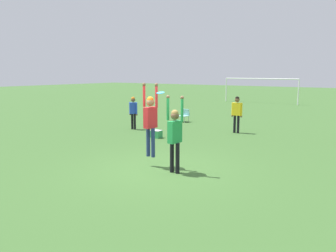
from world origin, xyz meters
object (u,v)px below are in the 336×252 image
object	(u,v)px
person_defending	(175,132)
person_spectator_far	(237,111)
cooler_box	(156,134)
frisbee	(160,93)
person_spectator_near	(133,110)
person_jumping	(150,118)
camping_chair_2	(184,114)

from	to	relation	value
person_defending	person_spectator_far	size ratio (longest dim) A/B	1.28
cooler_box	person_defending	bearing A→B (deg)	-47.14
frisbee	person_spectator_near	size ratio (longest dim) A/B	0.14
person_spectator_near	cooler_box	xyz separation A→B (m)	(2.27, -1.06, -0.83)
frisbee	cooler_box	world-z (taller)	frisbee
person_defending	frisbee	world-z (taller)	frisbee
frisbee	person_spectator_near	world-z (taller)	frisbee
cooler_box	person_jumping	bearing A→B (deg)	-55.21
person_spectator_near	cooler_box	size ratio (longest dim) A/B	3.60
person_defending	cooler_box	distance (m)	5.36
frisbee	person_spectator_far	distance (m)	7.20
person_spectator_near	frisbee	bearing A→B (deg)	-90.53
person_defending	frisbee	size ratio (longest dim) A/B	9.66
camping_chair_2	person_spectator_far	world-z (taller)	person_spectator_far
person_defending	frisbee	bearing A→B (deg)	-77.44
person_spectator_far	cooler_box	xyz separation A→B (m)	(-2.48, -3.15, -0.90)
person_jumping	frisbee	bearing A→B (deg)	-101.27
cooler_box	person_spectator_near	bearing A→B (deg)	154.96
camping_chair_2	person_spectator_near	size ratio (longest dim) A/B	0.45
person_spectator_near	person_defending	bearing A→B (deg)	-87.85
frisbee	person_spectator_near	distance (m)	7.44
camping_chair_2	person_defending	bearing A→B (deg)	123.37
person_jumping	cooler_box	bearing A→B (deg)	41.26
camping_chair_2	person_spectator_near	world-z (taller)	person_spectator_near
person_spectator_far	cooler_box	distance (m)	4.12
person_jumping	person_spectator_far	world-z (taller)	person_jumping
person_spectator_far	cooler_box	size ratio (longest dim) A/B	3.80
person_jumping	camping_chair_2	size ratio (longest dim) A/B	3.02
person_jumping	person_spectator_far	size ratio (longest dim) A/B	1.28
person_defending	person_spectator_near	world-z (taller)	person_defending
person_jumping	cooler_box	xyz separation A→B (m)	(-2.60, 3.74, -1.37)
person_spectator_far	cooler_box	world-z (taller)	person_spectator_far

